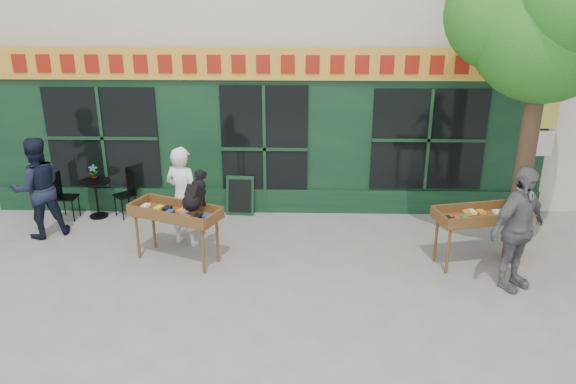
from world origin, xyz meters
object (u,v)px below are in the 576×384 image
object	(u,v)px
book_cart_right	(481,218)
woman	(183,196)
book_cart_center	(176,215)
man_left	(38,188)
bistro_table	(96,191)
man_right	(518,229)
dog	(194,190)

from	to	relation	value
book_cart_right	woman	bearing A→B (deg)	159.49
book_cart_center	man_left	world-z (taller)	man_left
book_cart_right	bistro_table	distance (m)	7.25
man_left	bistro_table	bearing A→B (deg)	-162.14
woman	man_left	size ratio (longest dim) A/B	0.96
woman	man_right	bearing A→B (deg)	-171.77
book_cart_right	man_right	world-z (taller)	man_right
book_cart_center	bistro_table	xyz separation A→B (m)	(-2.00, 1.82, -0.28)
book_cart_center	book_cart_right	size ratio (longest dim) A/B	1.01
bistro_table	woman	bearing A→B (deg)	-30.33
woman	dog	bearing A→B (deg)	139.51
book_cart_center	man_right	distance (m)	5.37
book_cart_center	man_left	distance (m)	2.85
book_cart_right	book_cart_center	bearing A→B (deg)	166.87
dog	man_left	xyz separation A→B (m)	(-3.05, 0.97, -0.35)
woman	man_right	distance (m)	5.50
book_cart_center	woman	world-z (taller)	woman
book_cart_center	man_left	bearing A→B (deg)	-175.87
man_left	dog	bearing A→B (deg)	128.10
man_right	man_left	world-z (taller)	man_right
woman	man_left	xyz separation A→B (m)	(-2.70, 0.27, 0.03)
book_cart_right	man_right	distance (m)	0.82
book_cart_right	man_right	bearing A→B (deg)	-81.37
dog	woman	bearing A→B (deg)	139.51
dog	bistro_table	world-z (taller)	dog
book_cart_right	man_right	xyz separation A→B (m)	(0.30, -0.75, 0.15)
dog	man_left	bearing A→B (deg)	-174.69
woman	book_cart_right	world-z (taller)	woman
bistro_table	book_cart_center	bearing A→B (deg)	-42.31
book_cart_center	man_left	size ratio (longest dim) A/B	0.87
dog	man_right	xyz separation A→B (m)	(4.97, -0.70, -0.32)
dog	bistro_table	xyz separation A→B (m)	(-2.35, 1.87, -0.75)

